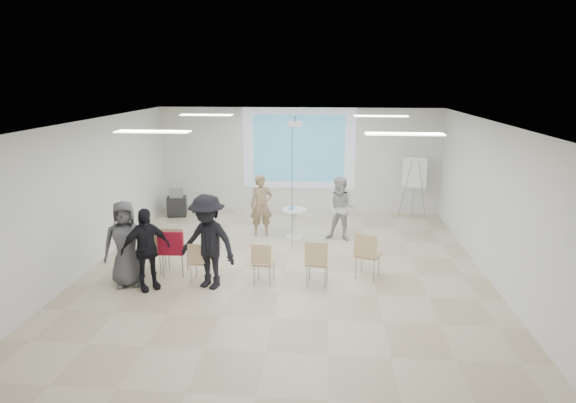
# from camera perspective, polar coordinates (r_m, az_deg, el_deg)

# --- Properties ---
(floor) EXTENTS (8.00, 9.00, 0.10)m
(floor) POSITION_cam_1_polar(r_m,az_deg,el_deg) (9.91, -0.39, -8.46)
(floor) COLOR beige
(floor) RESTS_ON ground
(ceiling) EXTENTS (8.00, 9.00, 0.10)m
(ceiling) POSITION_cam_1_polar(r_m,az_deg,el_deg) (9.16, -0.42, 9.69)
(ceiling) COLOR white
(ceiling) RESTS_ON wall_back
(wall_back) EXTENTS (8.00, 0.10, 3.00)m
(wall_back) POSITION_cam_1_polar(r_m,az_deg,el_deg) (13.86, 1.29, 4.89)
(wall_back) COLOR silver
(wall_back) RESTS_ON floor
(wall_left) EXTENTS (0.10, 9.00, 3.00)m
(wall_left) POSITION_cam_1_polar(r_m,az_deg,el_deg) (10.57, -22.84, 0.68)
(wall_left) COLOR silver
(wall_left) RESTS_ON floor
(wall_right) EXTENTS (0.10, 9.00, 3.00)m
(wall_right) POSITION_cam_1_polar(r_m,az_deg,el_deg) (9.92, 23.59, -0.25)
(wall_right) COLOR silver
(wall_right) RESTS_ON floor
(projection_halo) EXTENTS (3.20, 0.01, 2.30)m
(projection_halo) POSITION_cam_1_polar(r_m,az_deg,el_deg) (13.74, 1.28, 6.28)
(projection_halo) COLOR silver
(projection_halo) RESTS_ON wall_back
(projection_image) EXTENTS (2.60, 0.01, 1.90)m
(projection_image) POSITION_cam_1_polar(r_m,az_deg,el_deg) (13.72, 1.28, 6.28)
(projection_image) COLOR teal
(projection_image) RESTS_ON wall_back
(pedestal_table) EXTENTS (0.63, 0.63, 0.74)m
(pedestal_table) POSITION_cam_1_polar(r_m,az_deg,el_deg) (11.71, 0.75, -2.40)
(pedestal_table) COLOR white
(pedestal_table) RESTS_ON floor
(player_left) EXTENTS (0.71, 0.56, 1.72)m
(player_left) POSITION_cam_1_polar(r_m,az_deg,el_deg) (11.80, -3.17, -0.02)
(player_left) COLOR #987B5D
(player_left) RESTS_ON floor
(player_right) EXTENTS (0.98, 0.86, 1.72)m
(player_right) POSITION_cam_1_polar(r_m,az_deg,el_deg) (11.50, 6.32, -0.47)
(player_right) COLOR silver
(player_right) RESTS_ON floor
(controller_left) EXTENTS (0.07, 0.13, 0.04)m
(controller_left) POSITION_cam_1_polar(r_m,az_deg,el_deg) (11.95, -2.17, 1.54)
(controller_left) COLOR white
(controller_left) RESTS_ON player_left
(controller_right) EXTENTS (0.07, 0.13, 0.04)m
(controller_right) POSITION_cam_1_polar(r_m,az_deg,el_deg) (11.66, 5.45, 1.29)
(controller_right) COLOR white
(controller_right) RESTS_ON player_right
(chair_far_left) EXTENTS (0.45, 0.48, 0.92)m
(chair_far_left) POSITION_cam_1_polar(r_m,az_deg,el_deg) (9.98, -15.81, -5.24)
(chair_far_left) COLOR tan
(chair_far_left) RESTS_ON floor
(chair_left_mid) EXTENTS (0.49, 0.52, 1.01)m
(chair_left_mid) POSITION_cam_1_polar(r_m,az_deg,el_deg) (9.72, -13.43, -5.28)
(chair_left_mid) COLOR tan
(chair_left_mid) RESTS_ON floor
(chair_left_inner) EXTENTS (0.40, 0.42, 0.79)m
(chair_left_inner) POSITION_cam_1_polar(r_m,az_deg,el_deg) (9.36, -10.48, -6.71)
(chair_left_inner) COLOR tan
(chair_left_inner) RESTS_ON floor
(chair_center) EXTENTS (0.43, 0.46, 0.82)m
(chair_center) POSITION_cam_1_polar(r_m,az_deg,el_deg) (9.13, -3.00, -6.95)
(chair_center) COLOR tan
(chair_center) RESTS_ON floor
(chair_right_inner) EXTENTS (0.47, 0.50, 0.90)m
(chair_right_inner) POSITION_cam_1_polar(r_m,az_deg,el_deg) (9.01, 3.44, -6.90)
(chair_right_inner) COLOR tan
(chair_right_inner) RESTS_ON floor
(chair_right_far) EXTENTS (0.58, 0.60, 0.94)m
(chair_right_far) POSITION_cam_1_polar(r_m,az_deg,el_deg) (9.44, 9.34, -5.91)
(chair_right_far) COLOR tan
(chair_right_far) RESTS_ON floor
(red_jacket) EXTENTS (0.49, 0.13, 0.47)m
(red_jacket) POSITION_cam_1_polar(r_m,az_deg,el_deg) (9.56, -13.73, -4.84)
(red_jacket) COLOR maroon
(red_jacket) RESTS_ON chair_left_mid
(laptop) EXTENTS (0.30, 0.23, 0.02)m
(laptop) POSITION_cam_1_polar(r_m,az_deg,el_deg) (9.45, -10.30, -6.77)
(laptop) COLOR black
(laptop) RESTS_ON chair_left_inner
(audience_left) EXTENTS (1.19, 1.13, 1.78)m
(audience_left) POSITION_cam_1_polar(r_m,az_deg,el_deg) (9.16, -16.56, -4.79)
(audience_left) COLOR black
(audience_left) RESTS_ON floor
(audience_mid) EXTENTS (1.48, 1.16, 2.02)m
(audience_mid) POSITION_cam_1_polar(r_m,az_deg,el_deg) (8.93, -9.50, -4.03)
(audience_mid) COLOR black
(audience_mid) RESTS_ON floor
(audience_outer) EXTENTS (1.03, 0.84, 1.83)m
(audience_outer) POSITION_cam_1_polar(r_m,az_deg,el_deg) (9.44, -18.72, -4.21)
(audience_outer) COLOR #515055
(audience_outer) RESTS_ON floor
(flipchart_easel) EXTENTS (0.76, 0.58, 1.77)m
(flipchart_easel) POSITION_cam_1_polar(r_m,az_deg,el_deg) (13.63, 14.79, 3.40)
(flipchart_easel) COLOR gray
(flipchart_easel) RESTS_ON floor
(av_cart) EXTENTS (0.59, 0.51, 0.78)m
(av_cart) POSITION_cam_1_polar(r_m,az_deg,el_deg) (13.92, -13.04, -0.25)
(av_cart) COLOR black
(av_cart) RESTS_ON floor
(ceiling_projector) EXTENTS (0.30, 0.25, 3.00)m
(ceiling_projector) POSITION_cam_1_polar(r_m,az_deg,el_deg) (10.66, 0.85, 8.43)
(ceiling_projector) COLOR white
(ceiling_projector) RESTS_ON ceiling
(fluor_panel_nw) EXTENTS (1.20, 0.30, 0.02)m
(fluor_panel_nw) POSITION_cam_1_polar(r_m,az_deg,el_deg) (11.47, -9.65, 10.08)
(fluor_panel_nw) COLOR white
(fluor_panel_nw) RESTS_ON ceiling
(fluor_panel_ne) EXTENTS (1.20, 0.30, 0.02)m
(fluor_panel_ne) POSITION_cam_1_polar(r_m,az_deg,el_deg) (11.18, 10.95, 9.91)
(fluor_panel_ne) COLOR white
(fluor_panel_ne) RESTS_ON ceiling
(fluor_panel_sw) EXTENTS (1.20, 0.30, 0.02)m
(fluor_panel_sw) POSITION_cam_1_polar(r_m,az_deg,el_deg) (8.14, -15.72, 7.98)
(fluor_panel_sw) COLOR white
(fluor_panel_sw) RESTS_ON ceiling
(fluor_panel_se) EXTENTS (1.20, 0.30, 0.02)m
(fluor_panel_se) POSITION_cam_1_polar(r_m,az_deg,el_deg) (7.72, 13.62, 7.79)
(fluor_panel_se) COLOR white
(fluor_panel_se) RESTS_ON ceiling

